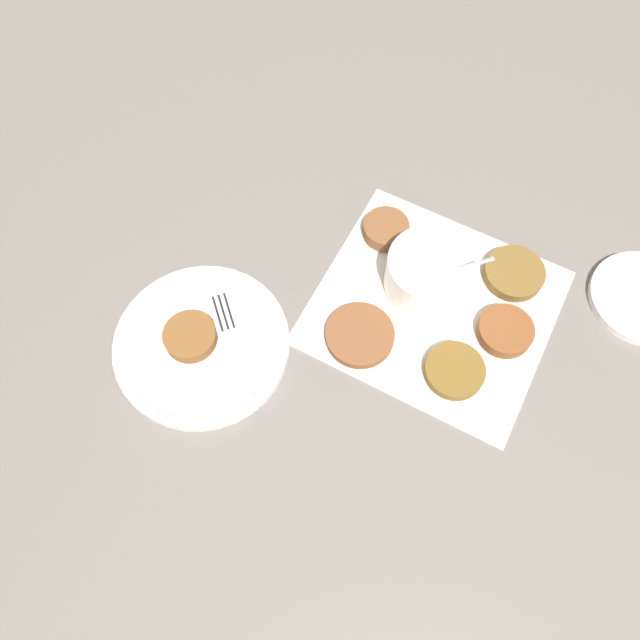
{
  "coord_description": "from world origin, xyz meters",
  "views": [
    {
      "loc": [
        -0.03,
        -0.37,
        0.71
      ],
      "look_at": [
        -0.13,
        -0.06,
        0.02
      ],
      "focal_mm": 35.0,
      "sensor_mm": 36.0,
      "label": 1
    }
  ],
  "objects_px": {
    "serving_plate": "(202,344)",
    "fritter_on_plate": "(190,337)",
    "sauce_bowl": "(428,274)",
    "fork": "(230,335)"
  },
  "relations": [
    {
      "from": "fritter_on_plate",
      "to": "fork",
      "type": "relative_size",
      "value": 0.44
    },
    {
      "from": "fritter_on_plate",
      "to": "fork",
      "type": "xyz_separation_m",
      "value": [
        0.04,
        0.02,
        -0.01
      ]
    },
    {
      "from": "serving_plate",
      "to": "fork",
      "type": "xyz_separation_m",
      "value": [
        0.03,
        0.02,
        0.01
      ]
    },
    {
      "from": "sauce_bowl",
      "to": "serving_plate",
      "type": "bearing_deg",
      "value": -144.03
    },
    {
      "from": "fritter_on_plate",
      "to": "serving_plate",
      "type": "bearing_deg",
      "value": 12.27
    },
    {
      "from": "sauce_bowl",
      "to": "fork",
      "type": "bearing_deg",
      "value": -142.81
    },
    {
      "from": "serving_plate",
      "to": "fritter_on_plate",
      "type": "distance_m",
      "value": 0.02
    },
    {
      "from": "sauce_bowl",
      "to": "serving_plate",
      "type": "xyz_separation_m",
      "value": [
        -0.24,
        -0.17,
        -0.02
      ]
    },
    {
      "from": "serving_plate",
      "to": "fritter_on_plate",
      "type": "xyz_separation_m",
      "value": [
        -0.01,
        -0.0,
        0.02
      ]
    },
    {
      "from": "serving_plate",
      "to": "sauce_bowl",
      "type": "bearing_deg",
      "value": 35.97
    }
  ]
}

